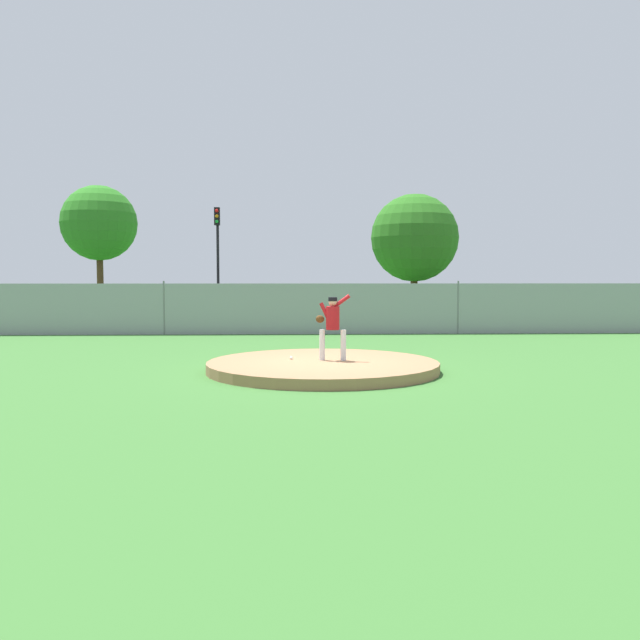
{
  "coord_description": "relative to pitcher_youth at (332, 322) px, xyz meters",
  "views": [
    {
      "loc": [
        -0.62,
        -14.99,
        2.19
      ],
      "look_at": [
        -0.03,
        1.04,
        1.14
      ],
      "focal_mm": 36.15,
      "sensor_mm": 36.0,
      "label": 1
    }
  ],
  "objects": [
    {
      "name": "parked_car_navy",
      "position": [
        -3.33,
        14.58,
        -0.41
      ],
      "size": [
        1.88,
        4.15,
        1.55
      ],
      "color": "#161E4C",
      "rests_on": "ground_plane"
    },
    {
      "name": "traffic_cone_orange",
      "position": [
        1.81,
        13.56,
        -0.9
      ],
      "size": [
        0.4,
        0.4,
        0.55
      ],
      "color": "orange",
      "rests_on": "asphalt_strip"
    },
    {
      "name": "ground_plane",
      "position": [
        -0.23,
        5.84,
        -1.16
      ],
      "size": [
        80.0,
        80.0,
        0.0
      ],
      "primitive_type": "plane",
      "color": "#386B2D"
    },
    {
      "name": "asphalt_strip",
      "position": [
        -0.23,
        14.34,
        -1.16
      ],
      "size": [
        44.0,
        7.0,
        0.01
      ],
      "primitive_type": "cube",
      "color": "#2B2B2D",
      "rests_on": "ground_plane"
    },
    {
      "name": "parked_car_red",
      "position": [
        11.19,
        14.17,
        -0.41
      ],
      "size": [
        1.98,
        4.46,
        1.54
      ],
      "color": "#A81919",
      "rests_on": "ground_plane"
    },
    {
      "name": "chainlink_fence",
      "position": [
        -0.23,
        9.84,
        -0.17
      ],
      "size": [
        28.67,
        0.07,
        2.07
      ],
      "color": "gray",
      "rests_on": "ground_plane"
    },
    {
      "name": "pitchers_mound",
      "position": [
        -0.23,
        -0.16,
        -1.04
      ],
      "size": [
        5.43,
        5.43,
        0.24
      ],
      "primitive_type": "cylinder",
      "color": "#99704C",
      "rests_on": "ground_plane"
    },
    {
      "name": "pitcher_youth",
      "position": [
        0.0,
        0.0,
        0.0
      ],
      "size": [
        0.82,
        0.32,
        1.57
      ],
      "color": "silver",
      "rests_on": "pitchers_mound"
    },
    {
      "name": "parked_car_burgundy",
      "position": [
        6.0,
        13.87,
        -0.37
      ],
      "size": [
        2.01,
        4.14,
        1.67
      ],
      "color": "maroon",
      "rests_on": "ground_plane"
    },
    {
      "name": "tree_slender_far",
      "position": [
        6.26,
        23.48,
        3.42
      ],
      "size": [
        5.25,
        5.25,
        7.21
      ],
      "color": "#4C331E",
      "rests_on": "ground_plane"
    },
    {
      "name": "tree_broad_left",
      "position": [
        -12.5,
        23.61,
        4.24
      ],
      "size": [
        4.42,
        4.42,
        7.63
      ],
      "color": "#4C331E",
      "rests_on": "ground_plane"
    },
    {
      "name": "baseball",
      "position": [
        -0.97,
        0.21,
        -0.88
      ],
      "size": [
        0.07,
        0.07,
        0.07
      ],
      "primitive_type": "sphere",
      "color": "white",
      "rests_on": "pitchers_mound"
    },
    {
      "name": "traffic_light_near",
      "position": [
        -4.87,
        18.08,
        2.72
      ],
      "size": [
        0.28,
        0.46,
        5.76
      ],
      "color": "black",
      "rests_on": "ground_plane"
    }
  ]
}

